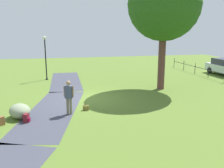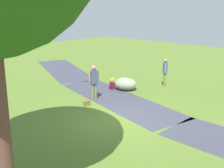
{
  "view_description": "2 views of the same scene",
  "coord_description": "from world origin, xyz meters",
  "px_view_note": "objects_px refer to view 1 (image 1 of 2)",
  "views": [
    {
      "loc": [
        14.64,
        -1.82,
        4.18
      ],
      "look_at": [
        0.39,
        1.47,
        0.95
      ],
      "focal_mm": 38.94,
      "sensor_mm": 36.0,
      "label": 1
    },
    {
      "loc": [
        -7.51,
        8.28,
        4.53
      ],
      "look_at": [
        1.62,
        -1.46,
        0.96
      ],
      "focal_mm": 47.09,
      "sensor_mm": 36.0,
      "label": 2
    }
  ],
  "objects_px": {
    "lawn_boulder": "(20,111)",
    "woman_with_handbag": "(69,95)",
    "large_shade_tree": "(164,5)",
    "handbag_on_grass": "(86,108)",
    "lamp_post": "(45,53)",
    "backpack_by_boulder": "(26,118)",
    "spare_backpack_on_lawn": "(1,121)"
  },
  "relations": [
    {
      "from": "lawn_boulder",
      "to": "woman_with_handbag",
      "type": "relative_size",
      "value": 0.87
    },
    {
      "from": "large_shade_tree",
      "to": "woman_with_handbag",
      "type": "bearing_deg",
      "value": -59.09
    },
    {
      "from": "woman_with_handbag",
      "to": "handbag_on_grass",
      "type": "distance_m",
      "value": 1.33
    },
    {
      "from": "large_shade_tree",
      "to": "handbag_on_grass",
      "type": "height_order",
      "value": "large_shade_tree"
    },
    {
      "from": "lawn_boulder",
      "to": "handbag_on_grass",
      "type": "height_order",
      "value": "lawn_boulder"
    },
    {
      "from": "lamp_post",
      "to": "lawn_boulder",
      "type": "relative_size",
      "value": 2.45
    },
    {
      "from": "backpack_by_boulder",
      "to": "woman_with_handbag",
      "type": "bearing_deg",
      "value": 108.3
    },
    {
      "from": "large_shade_tree",
      "to": "lawn_boulder",
      "type": "bearing_deg",
      "value": -66.12
    },
    {
      "from": "handbag_on_grass",
      "to": "spare_backpack_on_lawn",
      "type": "bearing_deg",
      "value": -72.55
    },
    {
      "from": "lamp_post",
      "to": "woman_with_handbag",
      "type": "height_order",
      "value": "lamp_post"
    },
    {
      "from": "large_shade_tree",
      "to": "lamp_post",
      "type": "xyz_separation_m",
      "value": [
        -5.39,
        -8.22,
        -3.61
      ]
    },
    {
      "from": "large_shade_tree",
      "to": "woman_with_handbag",
      "type": "relative_size",
      "value": 4.83
    },
    {
      "from": "handbag_on_grass",
      "to": "backpack_by_boulder",
      "type": "distance_m",
      "value": 3.12
    },
    {
      "from": "large_shade_tree",
      "to": "lamp_post",
      "type": "height_order",
      "value": "large_shade_tree"
    },
    {
      "from": "handbag_on_grass",
      "to": "backpack_by_boulder",
      "type": "height_order",
      "value": "backpack_by_boulder"
    },
    {
      "from": "spare_backpack_on_lawn",
      "to": "handbag_on_grass",
      "type": "bearing_deg",
      "value": 107.45
    },
    {
      "from": "large_shade_tree",
      "to": "backpack_by_boulder",
      "type": "xyz_separation_m",
      "value": [
        4.75,
        -8.83,
        -5.71
      ]
    },
    {
      "from": "woman_with_handbag",
      "to": "handbag_on_grass",
      "type": "xyz_separation_m",
      "value": [
        -0.45,
        0.9,
        -0.88
      ]
    },
    {
      "from": "lawn_boulder",
      "to": "woman_with_handbag",
      "type": "distance_m",
      "value": 2.48
    },
    {
      "from": "large_shade_tree",
      "to": "woman_with_handbag",
      "type": "distance_m",
      "value": 9.33
    },
    {
      "from": "large_shade_tree",
      "to": "lamp_post",
      "type": "distance_m",
      "value": 10.47
    },
    {
      "from": "lamp_post",
      "to": "spare_backpack_on_lawn",
      "type": "distance_m",
      "value": 10.62
    },
    {
      "from": "lamp_post",
      "to": "backpack_by_boulder",
      "type": "relative_size",
      "value": 9.33
    },
    {
      "from": "lamp_post",
      "to": "backpack_by_boulder",
      "type": "bearing_deg",
      "value": -3.46
    },
    {
      "from": "lamp_post",
      "to": "backpack_by_boulder",
      "type": "distance_m",
      "value": 10.37
    },
    {
      "from": "large_shade_tree",
      "to": "backpack_by_boulder",
      "type": "distance_m",
      "value": 11.54
    },
    {
      "from": "backpack_by_boulder",
      "to": "lamp_post",
      "type": "bearing_deg",
      "value": 176.54
    },
    {
      "from": "woman_with_handbag",
      "to": "backpack_by_boulder",
      "type": "relative_size",
      "value": 4.36
    },
    {
      "from": "lawn_boulder",
      "to": "spare_backpack_on_lawn",
      "type": "bearing_deg",
      "value": -41.24
    },
    {
      "from": "woman_with_handbag",
      "to": "large_shade_tree",
      "type": "bearing_deg",
      "value": 120.91
    },
    {
      "from": "lawn_boulder",
      "to": "handbag_on_grass",
      "type": "bearing_deg",
      "value": 97.66
    },
    {
      "from": "lamp_post",
      "to": "woman_with_handbag",
      "type": "distance_m",
      "value": 9.66
    }
  ]
}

